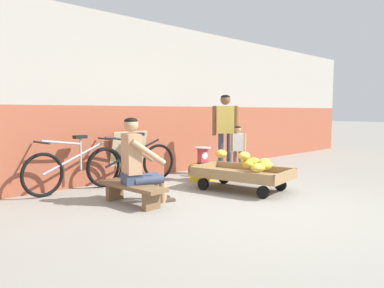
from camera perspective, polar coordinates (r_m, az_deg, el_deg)
ground_plane at (r=4.77m, az=11.95°, el=-9.92°), size 80.00×80.00×0.00m
back_wall at (r=6.85m, az=-10.35°, el=6.68°), size 16.00×0.30×2.86m
banana_cart at (r=5.84m, az=7.59°, el=-4.70°), size 1.08×1.56×0.36m
banana_pile at (r=5.76m, az=8.89°, el=-2.62°), size 0.80×0.98×0.26m
low_bench at (r=5.00m, az=-9.13°, el=-6.84°), size 0.35×1.11×0.27m
vendor_seated at (r=4.97m, az=-8.23°, el=-2.60°), size 0.73×0.59×1.14m
plastic_crate at (r=6.60m, az=1.62°, el=-4.32°), size 0.36×0.28×0.30m
weighing_scale at (r=6.56m, az=1.63°, el=-1.70°), size 0.30×0.30×0.29m
bicycle_near_left at (r=5.96m, az=-17.42°, el=-3.59°), size 1.66×0.48×0.86m
bicycle_far_left at (r=6.42m, az=-8.95°, el=-2.82°), size 1.66×0.48×0.86m
sign_board at (r=6.71m, az=-9.78°, el=-1.79°), size 0.70×0.26×0.87m
customer_adult at (r=7.15m, az=5.08°, el=2.85°), size 0.37×0.37×1.53m
customer_child at (r=6.90m, az=6.99°, el=-0.28°), size 0.23×0.23×0.95m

